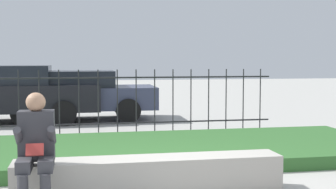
# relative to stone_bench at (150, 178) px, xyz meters

# --- Properties ---
(stone_bench) EXTENTS (3.15, 0.46, 0.44)m
(stone_bench) POSITION_rel_stone_bench_xyz_m (0.00, 0.00, 0.00)
(stone_bench) COLOR #ADA89E
(stone_bench) RESTS_ON ground_plane
(person_seated_reader) EXTENTS (0.42, 0.73, 1.24)m
(person_seated_reader) POSITION_rel_stone_bench_xyz_m (-1.28, -0.26, 0.48)
(person_seated_reader) COLOR black
(person_seated_reader) RESTS_ON ground_plane
(grass_berm) EXTENTS (8.23, 2.85, 0.20)m
(grass_berm) POSITION_rel_stone_bench_xyz_m (0.17, 2.13, -0.10)
(grass_berm) COLOR #33662D
(grass_berm) RESTS_ON ground_plane
(iron_fence) EXTENTS (6.23, 0.03, 1.39)m
(iron_fence) POSITION_rel_stone_bench_xyz_m (0.17, 4.23, 0.53)
(iron_fence) COLOR #232326
(iron_fence) RESTS_ON ground_plane
(car_parked_left) EXTENTS (4.64, 1.91, 1.44)m
(car_parked_left) POSITION_rel_stone_bench_xyz_m (-2.63, 6.88, 0.57)
(car_parked_left) COLOR black
(car_parked_left) RESTS_ON ground_plane
(car_parked_center) EXTENTS (4.09, 1.94, 1.30)m
(car_parked_center) POSITION_rel_stone_bench_xyz_m (-0.86, 7.05, 0.50)
(car_parked_center) COLOR #383D56
(car_parked_center) RESTS_ON ground_plane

